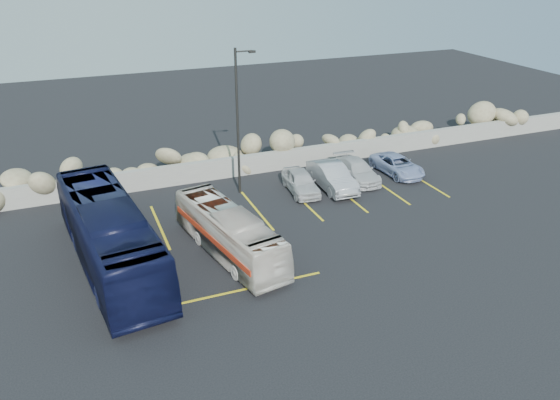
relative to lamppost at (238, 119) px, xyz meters
name	(u,v)px	position (x,y,z in m)	size (l,w,h in m)	color
ground	(254,290)	(-2.56, -9.50, -4.30)	(90.00, 90.00, 0.00)	black
seawall	(186,173)	(-2.56, 2.50, -3.70)	(60.00, 0.40, 1.20)	gray
riprap_pile	(180,156)	(-2.56, 3.70, -3.00)	(54.00, 2.80, 2.60)	#998864
parking_lines	(303,214)	(2.09, -3.93, -4.29)	(18.16, 9.36, 0.01)	yellow
lamppost	(238,119)	(0.00, 0.00, 0.00)	(1.14, 0.18, 8.00)	#282724
vintage_bus	(229,232)	(-2.61, -6.32, -3.22)	(1.81, 7.72, 2.15)	silver
tour_coach	(109,235)	(-7.60, -5.41, -2.78)	(2.55, 10.88, 3.03)	#0F1334
car_a	(301,182)	(3.17, -1.20, -3.68)	(1.46, 3.63, 1.24)	silver
car_b	(332,177)	(5.05, -1.38, -3.59)	(1.50, 4.30, 1.42)	#ADADB2
car_c	(357,170)	(7.02, -0.78, -3.71)	(1.63, 4.01, 1.16)	silver
car_d	(397,165)	(9.77, -0.86, -3.75)	(1.82, 3.94, 1.10)	#8FA1CC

